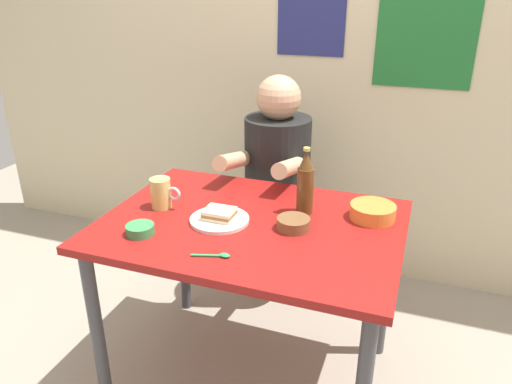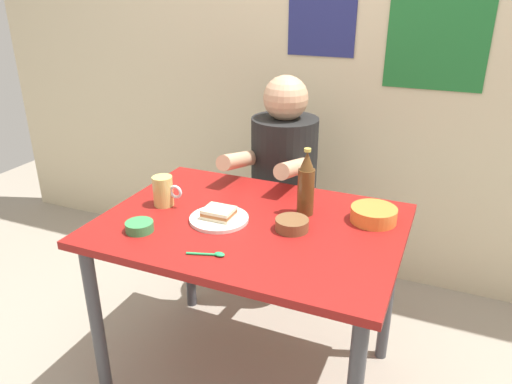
# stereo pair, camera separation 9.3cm
# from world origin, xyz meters

# --- Properties ---
(ground_plane) EXTENTS (6.00, 6.00, 0.00)m
(ground_plane) POSITION_xyz_m (0.00, 0.00, 0.00)
(ground_plane) COLOR gray
(wall_back) EXTENTS (4.40, 0.09, 2.60)m
(wall_back) POSITION_xyz_m (0.00, 1.05, 1.30)
(wall_back) COLOR beige
(wall_back) RESTS_ON ground
(dining_table) EXTENTS (1.10, 0.80, 0.74)m
(dining_table) POSITION_xyz_m (0.00, 0.00, 0.65)
(dining_table) COLOR maroon
(dining_table) RESTS_ON ground
(stool) EXTENTS (0.34, 0.34, 0.45)m
(stool) POSITION_xyz_m (-0.10, 0.63, 0.35)
(stool) COLOR #4C4C51
(stool) RESTS_ON ground
(person_seated) EXTENTS (0.33, 0.56, 0.72)m
(person_seated) POSITION_xyz_m (-0.10, 0.62, 0.77)
(person_seated) COLOR black
(person_seated) RESTS_ON stool
(plate_orange) EXTENTS (0.22, 0.22, 0.01)m
(plate_orange) POSITION_xyz_m (-0.11, -0.04, 0.75)
(plate_orange) COLOR silver
(plate_orange) RESTS_ON dining_table
(sandwich) EXTENTS (0.11, 0.09, 0.04)m
(sandwich) POSITION_xyz_m (-0.11, -0.04, 0.77)
(sandwich) COLOR beige
(sandwich) RESTS_ON plate_orange
(beer_mug) EXTENTS (0.13, 0.08, 0.12)m
(beer_mug) POSITION_xyz_m (-0.37, 0.00, 0.80)
(beer_mug) COLOR #D1BC66
(beer_mug) RESTS_ON dining_table
(beer_bottle) EXTENTS (0.06, 0.06, 0.26)m
(beer_bottle) POSITION_xyz_m (0.16, 0.15, 0.86)
(beer_bottle) COLOR #593819
(beer_bottle) RESTS_ON dining_table
(dip_bowl_green) EXTENTS (0.10, 0.10, 0.03)m
(dip_bowl_green) POSITION_xyz_m (-0.33, -0.22, 0.76)
(dip_bowl_green) COLOR #388C4C
(dip_bowl_green) RESTS_ON dining_table
(soup_bowl_orange) EXTENTS (0.17, 0.17, 0.05)m
(soup_bowl_orange) POSITION_xyz_m (0.42, 0.18, 0.77)
(soup_bowl_orange) COLOR orange
(soup_bowl_orange) RESTS_ON dining_table
(condiment_bowl_brown) EXTENTS (0.12, 0.12, 0.04)m
(condiment_bowl_brown) POSITION_xyz_m (0.16, -0.00, 0.76)
(condiment_bowl_brown) COLOR brown
(condiment_bowl_brown) RESTS_ON dining_table
(spoon) EXTENTS (0.12, 0.05, 0.01)m
(spoon) POSITION_xyz_m (-0.02, -0.27, 0.75)
(spoon) COLOR #26A559
(spoon) RESTS_ON dining_table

